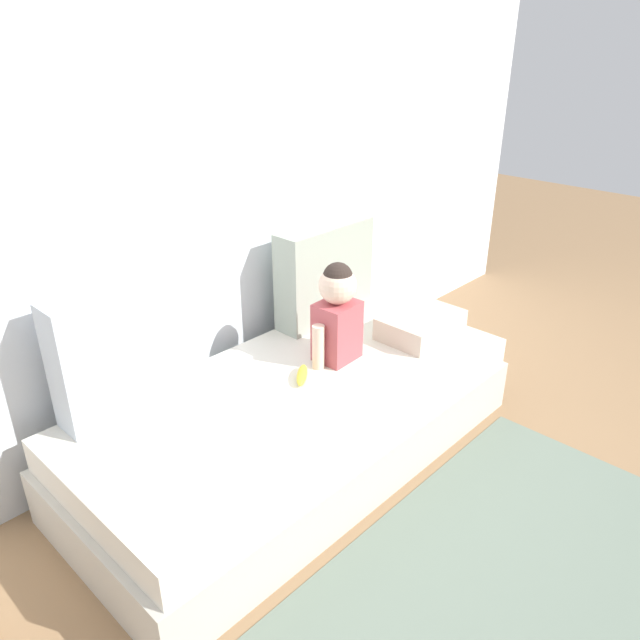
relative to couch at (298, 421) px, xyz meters
name	(u,v)px	position (x,y,z in m)	size (l,w,h in m)	color
ground_plane	(299,456)	(0.00, 0.00, -0.19)	(12.00, 12.00, 0.00)	#93704C
back_wall	(198,179)	(0.00, 0.60, 0.98)	(5.23, 0.10, 2.34)	silver
couch	(298,421)	(0.00, 0.00, 0.00)	(2.03, 0.93, 0.39)	beige
throw_pillow_left	(128,347)	(-0.56, 0.37, 0.45)	(0.58, 0.16, 0.51)	#B2BCC6
throw_pillow_right	(325,273)	(0.56, 0.37, 0.44)	(0.56, 0.16, 0.50)	#99A393
toddler	(337,311)	(0.28, 0.03, 0.43)	(0.30, 0.17, 0.46)	#B24C51
banana	(302,375)	(0.04, 0.01, 0.22)	(0.17, 0.04, 0.04)	yellow
folded_blanket	(421,325)	(0.73, -0.12, 0.25)	(0.40, 0.28, 0.11)	beige
floor_rug	(502,581)	(0.00, -1.02, -0.19)	(1.82, 1.00, 0.01)	slate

